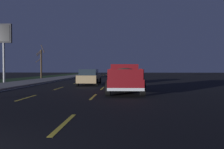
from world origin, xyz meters
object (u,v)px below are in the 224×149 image
Objects in this scene: pickup_truck at (125,78)px; sedan_tan at (89,77)px; gas_price_sign at (4,38)px; bare_tree_far at (41,63)px; sedan_blue at (89,73)px.

pickup_truck is 7.42m from sedan_tan.
gas_price_sign reaches higher than sedan_tan.
gas_price_sign is at bearing -179.23° from bare_tree_far.
pickup_truck is 17.49m from gas_price_sign.
gas_price_sign is (9.84, 13.87, 4.11)m from pickup_truck.
pickup_truck is at bearing -152.73° from sedan_tan.
gas_price_sign is 11.84m from bare_tree_far.
pickup_truck is 0.95× the size of bare_tree_far.
gas_price_sign is at bearing 158.75° from sedan_blue.
sedan_blue and sedan_tan have the same top height.
sedan_blue is 0.65× the size of gas_price_sign.
pickup_truck is 1.23× the size of sedan_tan.
sedan_blue is (27.74, 6.91, -0.20)m from pickup_truck.
gas_price_sign reaches higher than pickup_truck.
gas_price_sign reaches higher than sedan_blue.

